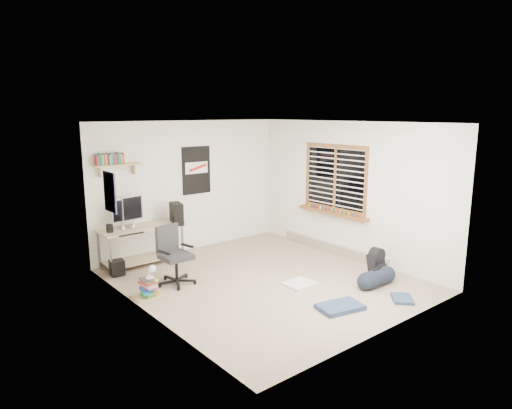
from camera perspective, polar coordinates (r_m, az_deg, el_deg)
floor at (r=7.44m, az=1.09°, el=-9.49°), size 4.00×4.50×0.01m
ceiling at (r=6.94m, az=1.17°, el=10.23°), size 4.00×4.50×0.01m
back_wall at (r=8.90m, az=-8.31°, el=2.27°), size 4.00×0.01×2.50m
left_wall at (r=6.02m, az=-13.62°, el=-2.38°), size 0.01×4.50×2.50m
right_wall at (r=8.50m, az=11.51°, el=1.73°), size 0.01×4.50×2.50m
desk at (r=8.32m, az=-14.07°, el=-4.86°), size 1.55×0.92×0.66m
monitor_left at (r=8.09m, az=-16.35°, el=-1.75°), size 0.38×0.12×0.41m
monitor_right at (r=8.16m, az=-15.16°, el=-1.47°), size 0.41×0.16×0.44m
pc_tower at (r=8.34m, az=-9.91°, el=-1.13°), size 0.27×0.41×0.39m
keyboard at (r=7.88m, az=-15.46°, el=-3.50°), size 0.44×0.15×0.02m
speaker_left at (r=7.95m, az=-17.81°, el=-2.96°), size 0.09×0.09×0.17m
speaker_right at (r=8.23m, az=-9.96°, el=-2.07°), size 0.11×0.11×0.17m
office_chair at (r=7.24m, az=-9.97°, el=-6.10°), size 0.72×0.72×0.93m
wall_shelf at (r=8.08m, az=-16.87°, el=4.77°), size 0.80×0.22×0.24m
poster_back_wall at (r=8.91m, az=-7.45°, el=4.26°), size 0.62×0.03×0.92m
poster_left_wall at (r=7.06m, az=-17.81°, el=1.49°), size 0.02×0.42×0.60m
window at (r=8.61m, az=9.79°, el=3.27°), size 0.10×1.50×1.26m
baseboard_heater at (r=8.91m, az=9.51°, el=-5.41°), size 0.08×2.50×0.18m
backpack at (r=7.82m, az=14.80°, el=-7.21°), size 0.27×0.22×0.36m
duffel_bag at (r=7.39m, az=14.83°, el=-8.82°), size 0.28×0.28×0.53m
tshirt at (r=7.27m, az=5.47°, el=-9.82°), size 0.46×0.39×0.04m
jeans_a at (r=6.52m, az=10.47°, el=-12.48°), size 0.68×0.52×0.07m
jeans_b at (r=7.02m, az=17.80°, el=-11.13°), size 0.45×0.45×0.05m
book_stack at (r=6.96m, az=-13.31°, el=-9.94°), size 0.48×0.41×0.30m
desk_lamp at (r=6.88m, az=-13.18°, el=-8.17°), size 0.19×0.23×0.20m
subwoofer at (r=7.93m, az=-16.99°, el=-7.54°), size 0.25×0.25×0.25m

